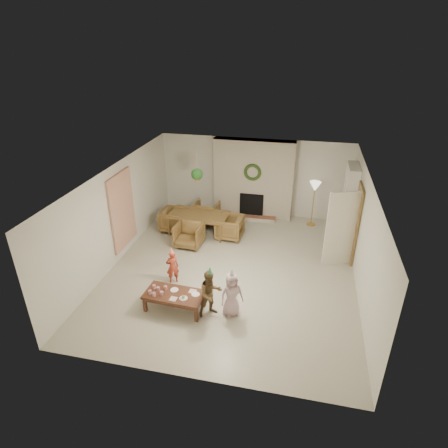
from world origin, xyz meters
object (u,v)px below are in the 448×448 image
(dining_chair_right, at_px, (229,227))
(child_red, at_px, (173,267))
(dining_chair_near, at_px, (189,235))
(dining_chair_far, at_px, (206,213))
(child_pink, at_px, (232,295))
(child_plaid, at_px, (210,294))
(dining_chair_left, at_px, (174,220))
(coffee_table_top, at_px, (174,295))
(dining_table, at_px, (198,224))

(dining_chair_right, relative_size, child_red, 0.89)
(dining_chair_near, distance_m, dining_chair_right, 1.23)
(dining_chair_far, distance_m, child_pink, 4.45)
(dining_chair_right, xyz_separation_m, child_red, (-0.86, -2.46, 0.08))
(child_red, bearing_deg, dining_chair_near, -113.33)
(dining_chair_near, height_order, dining_chair_right, same)
(child_plaid, bearing_deg, dining_chair_far, 67.91)
(dining_chair_left, distance_m, child_red, 2.71)
(child_plaid, bearing_deg, dining_chair_near, 77.75)
(child_red, relative_size, child_plaid, 0.79)
(coffee_table_top, height_order, child_red, child_red)
(dining_table, relative_size, dining_chair_near, 2.34)
(coffee_table_top, bearing_deg, child_red, 115.32)
(coffee_table_top, relative_size, child_red, 1.52)
(dining_table, relative_size, dining_chair_left, 2.34)
(dining_chair_right, distance_m, child_plaid, 3.43)
(coffee_table_top, bearing_deg, child_pink, 7.88)
(child_pink, bearing_deg, dining_chair_left, 94.25)
(dining_table, distance_m, dining_chair_near, 0.77)
(dining_chair_near, bearing_deg, coffee_table_top, -75.63)
(coffee_table_top, xyz_separation_m, child_red, (-0.37, 0.94, 0.06))
(child_pink, bearing_deg, child_plaid, 161.78)
(dining_chair_far, bearing_deg, child_plaid, 109.60)
(dining_chair_far, xyz_separation_m, dining_chair_left, (-0.81, -0.72, 0.00))
(child_pink, bearing_deg, dining_chair_near, 92.28)
(dining_table, relative_size, child_plaid, 1.64)
(dining_chair_far, height_order, dining_chair_right, same)
(child_plaid, bearing_deg, coffee_table_top, 141.14)
(dining_table, distance_m, child_pink, 3.77)
(child_red, bearing_deg, child_pink, 124.18)
(dining_table, xyz_separation_m, dining_chair_right, (0.96, -0.06, 0.03))
(child_plaid, height_order, child_pink, child_plaid)
(dining_chair_far, xyz_separation_m, child_red, (0.05, -3.29, 0.08))
(dining_chair_near, distance_m, child_pink, 3.14)
(dining_table, xyz_separation_m, dining_chair_far, (0.05, 0.76, 0.03))
(dining_chair_far, distance_m, dining_chair_left, 1.08)
(child_plaid, xyz_separation_m, child_pink, (0.43, 0.10, -0.03))
(dining_chair_near, bearing_deg, dining_table, 90.00)
(dining_table, distance_m, coffee_table_top, 3.49)
(dining_table, xyz_separation_m, dining_chair_near, (-0.05, -0.76, 0.03))
(dining_chair_far, relative_size, child_plaid, 0.70)
(child_red, xyz_separation_m, child_pink, (1.60, -0.84, 0.08))
(dining_table, height_order, dining_chair_near, dining_chair_near)
(dining_chair_far, bearing_deg, dining_chair_near, 90.00)
(dining_chair_near, relative_size, dining_chair_right, 1.00)
(dining_chair_near, relative_size, child_pink, 0.74)
(child_plaid, bearing_deg, dining_chair_right, 57.05)
(child_red, distance_m, child_plaid, 1.51)
(dining_chair_far, relative_size, dining_chair_left, 1.00)
(dining_chair_near, xyz_separation_m, child_red, (0.14, -1.76, 0.08))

